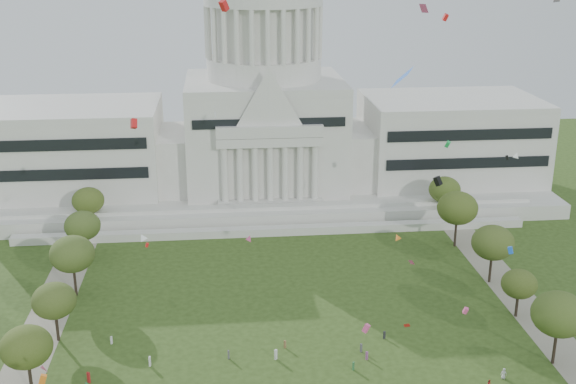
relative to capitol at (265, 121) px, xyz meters
name	(u,v)px	position (x,y,z in m)	size (l,w,h in m)	color
capitol	(265,121)	(0.00, 0.00, 0.00)	(160.00, 64.50, 91.30)	silver
path_left	(32,352)	(-48.00, -83.59, -22.28)	(8.00, 160.00, 0.04)	gray
path_right	(543,327)	(48.00, -83.59, -22.28)	(8.00, 160.00, 0.04)	gray
row_tree_l_2	(26,347)	(-45.04, -96.29, -13.79)	(8.42, 8.42, 11.97)	black
row_tree_r_2	(559,314)	(44.17, -96.15, -12.64)	(9.55, 9.55, 13.58)	black
row_tree_l_3	(54,301)	(-44.09, -79.67, -14.09)	(8.12, 8.12, 11.55)	black
row_tree_r_3	(519,284)	(44.40, -79.10, -15.21)	(7.01, 7.01, 9.98)	black
row_tree_l_4	(72,254)	(-44.08, -61.17, -12.90)	(9.29, 9.29, 13.21)	black
row_tree_r_4	(493,243)	(44.76, -63.55, -13.01)	(9.19, 9.19, 13.06)	black
row_tree_l_5	(82,226)	(-45.22, -42.58, -13.88)	(8.33, 8.33, 11.85)	black
row_tree_r_5	(458,208)	(43.49, -43.40, -12.37)	(9.82, 9.82, 13.96)	black
row_tree_l_6	(88,201)	(-46.87, -24.45, -14.02)	(8.19, 8.19, 11.64)	black
row_tree_r_6	(445,190)	(45.96, -25.46, -13.79)	(8.42, 8.42, 11.97)	black
person_0	(504,373)	(33.73, -99.90, -21.32)	(0.95, 0.62, 1.94)	silver
person_2	(489,384)	(30.28, -102.44, -21.50)	(0.77, 0.48, 1.59)	#B21E1E
kite_swarm	(329,209)	(1.86, -108.64, 12.68)	(86.26, 94.69, 63.31)	black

